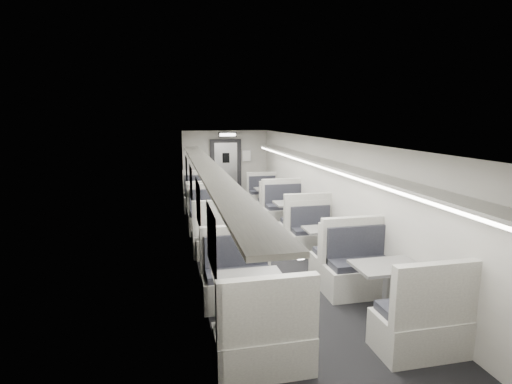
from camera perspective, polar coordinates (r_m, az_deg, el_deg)
name	(u,v)px	position (r m, az deg, el deg)	size (l,w,h in m)	color
room	(266,197)	(8.45, 1.38, -0.75)	(3.24, 12.24, 2.64)	black
booth_left_a	(205,204)	(11.58, -7.29, -1.65)	(1.15, 2.33, 1.24)	silver
booth_left_b	(214,225)	(9.32, -5.97, -4.72)	(1.12, 2.27, 1.22)	silver
booth_left_c	(224,250)	(7.76, -4.54, -8.28)	(0.99, 2.01, 1.07)	silver
booth_left_d	(249,304)	(5.57, -1.03, -15.66)	(1.12, 2.27, 1.21)	silver
booth_right_a	(268,199)	(12.36, 1.80, -1.03)	(1.00, 2.03, 1.09)	silver
booth_right_b	(294,218)	(9.95, 5.42, -3.69)	(1.13, 2.30, 1.23)	silver
booth_right_c	(325,245)	(8.14, 9.80, -7.45)	(1.00, 2.03, 1.09)	silver
booth_right_d	(386,291)	(6.19, 18.09, -13.30)	(1.15, 2.33, 1.25)	silver
passenger	(212,198)	(10.75, -6.25, -0.89)	(0.53, 0.35, 1.46)	black
window_a	(187,171)	(11.55, -9.89, 2.95)	(0.02, 1.18, 0.84)	black
window_b	(191,184)	(9.38, -9.25, 1.19)	(0.02, 1.18, 0.84)	black
window_c	(198,203)	(7.22, -8.24, -1.63)	(0.02, 1.18, 0.84)	black
window_d	(212,240)	(5.10, -6.37, -6.82)	(0.02, 1.18, 0.84)	black
luggage_rack_left	(207,167)	(7.83, -6.96, 3.57)	(0.46, 10.40, 0.09)	silver
luggage_rack_right	(327,164)	(8.44, 10.16, 3.99)	(0.46, 10.40, 0.09)	silver
vestibule_door	(226,169)	(14.23, -4.33, 3.27)	(1.10, 0.13, 2.10)	black
exit_sign	(227,135)	(13.64, -4.11, 8.18)	(0.62, 0.12, 0.16)	black
wall_notice	(247,156)	(14.29, -1.35, 5.18)	(0.32, 0.02, 0.40)	white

